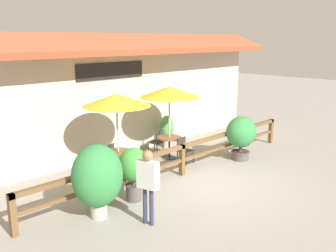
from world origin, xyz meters
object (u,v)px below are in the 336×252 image
Objects in this scene: dining_table_middle at (169,141)px; chair_middle_streetside at (184,149)px; patio_umbrella_middle at (169,92)px; potted_plant_corner_fern at (241,134)px; patio_umbrella_near at (117,100)px; chair_near_wallside at (107,155)px; potted_plant_broad_leaf at (133,168)px; chair_near_streetside at (132,165)px; pedestrian at (148,177)px; potted_plant_entrance_palm at (98,177)px; chair_middle_wallside at (157,141)px; dining_table_near at (118,156)px; potted_plant_tall_tropical at (167,130)px.

chair_middle_streetside reaches higher than dining_table_middle.
patio_umbrella_middle reaches higher than potted_plant_corner_fern.
patio_umbrella_middle is (2.27, 0.10, 0.00)m from patio_umbrella_near.
dining_table_middle is (2.22, -0.55, 0.13)m from chair_near_wallside.
chair_near_streetside is at bearing 51.92° from potted_plant_broad_leaf.
dining_table_middle is 4.79m from pedestrian.
dining_table_middle is at bearing -65.96° from pedestrian.
chair_near_wallside is 0.48× the size of potted_plant_entrance_palm.
chair_near_streetside and chair_near_wallside have the same top height.
chair_near_wallside and chair_middle_wallside have the same top height.
dining_table_near is 2.76m from potted_plant_entrance_palm.
potted_plant_entrance_palm is (-2.05, -2.52, 0.52)m from chair_near_wallside.
potted_plant_corner_fern is at bearing -29.14° from chair_near_streetside.
potted_plant_entrance_palm reaches higher than chair_middle_wallside.
patio_umbrella_near is 2.99× the size of chair_middle_wallside.
dining_table_near is 0.34× the size of patio_umbrella_middle.
chair_middle_streetside is 0.49× the size of pedestrian.
potted_plant_corner_fern reaches higher than dining_table_near.
potted_plant_entrance_palm is (-4.28, -1.29, 0.52)m from chair_middle_streetside.
potted_plant_tall_tropical reaches higher than dining_table_near.
potted_plant_entrance_palm is 1.16× the size of potted_plant_corner_fern.
dining_table_middle is 4.72m from potted_plant_entrance_palm.
patio_umbrella_near is 3.46m from pedestrian.
dining_table_near is at bearing 0.00° from patio_umbrella_near.
patio_umbrella_near reaches higher than pedestrian.
chair_middle_streetside is at bearing 144.71° from potted_plant_corner_fern.
chair_near_wallside is 2.56m from potted_plant_broad_leaf.
dining_table_near is at bearing 64.17° from potted_plant_broad_leaf.
patio_umbrella_near is 1.81× the size of potted_plant_broad_leaf.
chair_middle_wallside is (0.06, 0.68, -1.84)m from patio_umbrella_middle.
potted_plant_corner_fern is 5.44m from pedestrian.
dining_table_middle is 0.56× the size of potted_plant_corner_fern.
patio_umbrella_middle is 3.87m from potted_plant_broad_leaf.
patio_umbrella_near is at bearing -177.38° from patio_umbrella_middle.
chair_near_wallside and chair_middle_streetside have the same top height.
chair_near_streetside is at bearing -89.69° from patio_umbrella_near.
potted_plant_entrance_palm reaches higher than dining_table_near.
dining_table_middle is at bearing 73.99° from chair_middle_wallside.
dining_table_near is 1.00× the size of chair_middle_wallside.
chair_near_streetside is at bearing -161.56° from patio_umbrella_middle.
dining_table_near is 3.39m from potted_plant_tall_tropical.
dining_table_near is 2.84m from patio_umbrella_middle.
dining_table_middle is 0.70× the size of potted_plant_tall_tropical.
dining_table_near is 1.93m from potted_plant_broad_leaf.
chair_near_streetside is 2.75m from pedestrian.
potted_plant_entrance_palm is at bearing -155.21° from patio_umbrella_middle.
patio_umbrella_near reaches higher than potted_plant_corner_fern.
patio_umbrella_near is at bearing 76.44° from chair_near_streetside.
potted_plant_entrance_palm is (-4.27, -1.97, 0.39)m from dining_table_middle.
patio_umbrella_near is 2.99× the size of chair_near_streetside.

